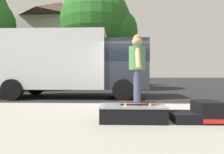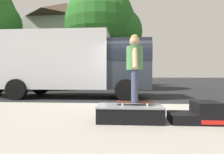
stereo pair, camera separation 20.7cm
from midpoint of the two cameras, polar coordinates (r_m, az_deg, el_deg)
name	(u,v)px [view 1 (the left image)]	position (r m, az deg, el deg)	size (l,w,h in m)	color
ground_plane	(136,105)	(7.03, 6.20, -8.18)	(140.00, 140.00, 0.00)	black
sidewalk_slab	(149,125)	(4.09, 9.45, -13.78)	(50.00, 5.00, 0.12)	gray
skate_box	(132,113)	(4.04, 4.59, -10.47)	(1.34, 0.67, 0.33)	black
kicker_ramp	(200,113)	(4.33, 23.42, -9.83)	(0.96, 0.60, 0.42)	black
skateboard	(137,102)	(4.07, 5.99, -7.41)	(0.78, 0.22, 0.07)	#4C1E14
skater_kid	(137,62)	(4.04, 6.00, 4.39)	(0.34, 0.72, 1.40)	#3F4766
box_truck	(74,62)	(9.41, -11.82, 4.42)	(6.91, 2.63, 3.05)	silver
street_tree_neighbour	(100,25)	(14.58, -4.08, 15.23)	(5.65, 5.13, 7.47)	brown
house_behind	(59,43)	(20.32, -15.66, 9.57)	(9.54, 8.23, 8.40)	silver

